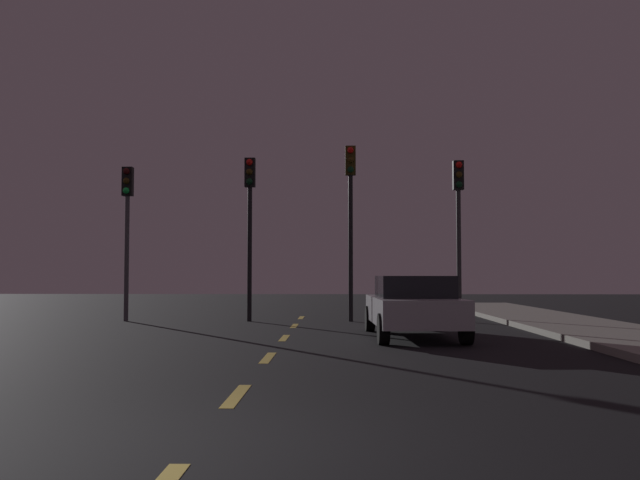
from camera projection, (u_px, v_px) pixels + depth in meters
name	position (u px, v px, depth m)	size (l,w,h in m)	color
ground_plane	(271.00, 354.00, 12.67)	(80.00, 80.00, 0.00)	black
lane_stripe_second	(237.00, 395.00, 8.27)	(0.16, 1.60, 0.01)	#EACC4C
lane_stripe_third	(268.00, 358.00, 12.07)	(0.16, 1.60, 0.01)	#EACC4C
lane_stripe_fourth	(284.00, 338.00, 15.86)	(0.16, 1.60, 0.01)	#EACC4C
lane_stripe_fifth	(294.00, 326.00, 19.66)	(0.16, 1.60, 0.01)	#EACC4C
lane_stripe_sixth	(301.00, 318.00, 23.45)	(0.16, 1.60, 0.01)	#EACC4C
traffic_signal_far_left	(127.00, 213.00, 21.84)	(0.32, 0.38, 4.77)	#4C4C51
traffic_signal_center_left	(250.00, 207.00, 21.76)	(0.32, 0.38, 5.04)	black
traffic_signal_center_right	(351.00, 199.00, 21.70)	(0.32, 0.38, 5.40)	black
traffic_signal_far_right	(459.00, 209.00, 21.61)	(0.32, 0.38, 4.94)	#2D2D30
car_stopped_ahead	(413.00, 305.00, 16.03)	(2.03, 4.64, 1.40)	silver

